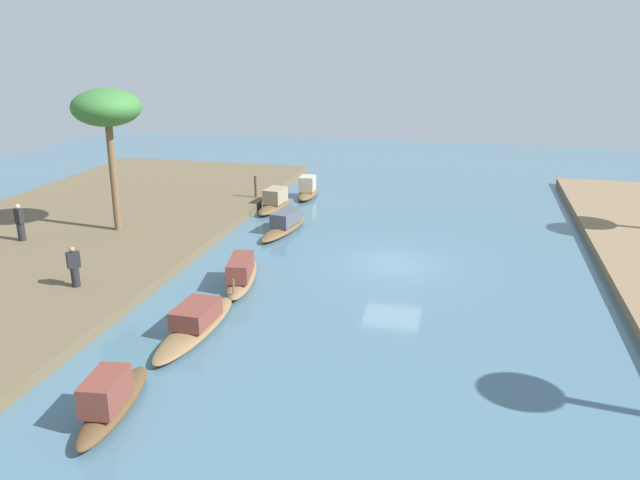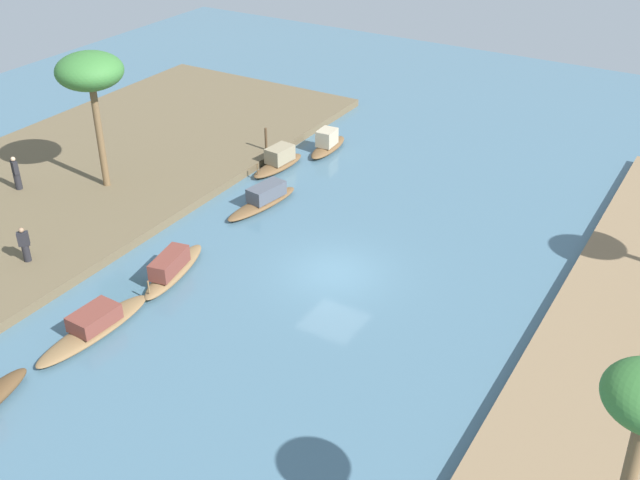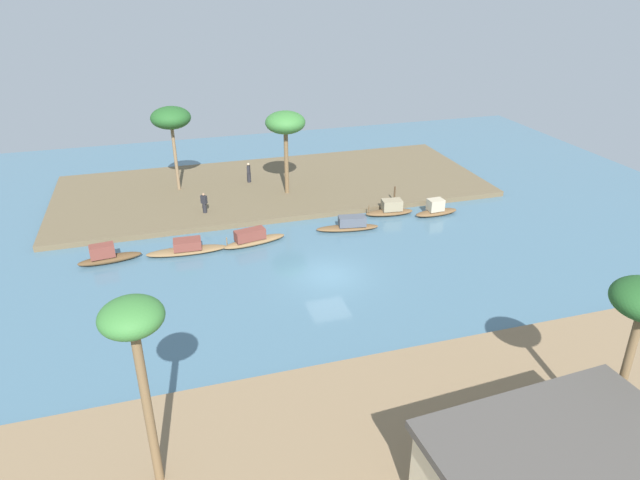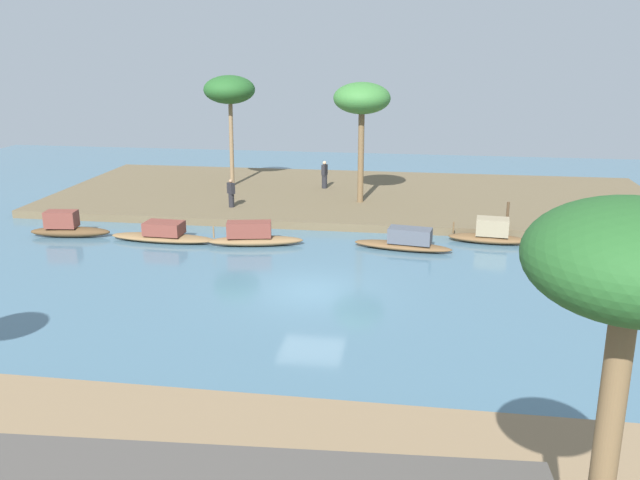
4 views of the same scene
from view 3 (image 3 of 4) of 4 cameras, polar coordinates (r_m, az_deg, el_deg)
river_water at (r=34.34m, az=0.89°, el=-3.68°), size 67.92×67.92×0.00m
riverbank_left at (r=48.29m, az=-4.79°, el=5.56°), size 36.05×14.65×0.42m
riverbank_right at (r=22.79m, az=13.95°, el=-22.46°), size 36.05×14.65×0.42m
sampan_midstream at (r=38.13m, az=-21.08°, el=-1.55°), size 4.05×1.40×1.30m
sampan_with_tall_canopy at (r=37.89m, az=-13.56°, el=-0.85°), size 5.33×1.44×0.98m
sampan_near_left_bank at (r=40.17m, az=3.05°, el=1.56°), size 4.67×1.73×1.06m
sampan_upstream_small at (r=43.54m, az=11.87°, el=3.08°), size 3.58×1.25×1.31m
sampan_open_hull at (r=43.01m, az=7.26°, el=3.16°), size 3.84×1.48×1.22m
sampan_foreground at (r=38.24m, az=-6.94°, el=0.13°), size 4.59×1.88×1.15m
person_on_near_bank at (r=42.79m, az=-11.85°, el=3.72°), size 0.51×0.49×1.58m
person_by_mooring at (r=48.62m, az=-7.35°, el=6.82°), size 0.43×0.48×1.73m
mooring_post at (r=44.38m, az=7.69°, el=4.71°), size 0.14×0.14×1.28m
palm_tree_left_near at (r=44.43m, az=-3.60°, el=11.87°), size 3.17×3.17×6.75m
palm_tree_left_far at (r=46.71m, az=-15.12°, el=11.99°), size 3.19×3.19×6.92m
palm_tree_right_short at (r=18.42m, az=-18.67°, el=-8.72°), size 2.06×2.06×7.54m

